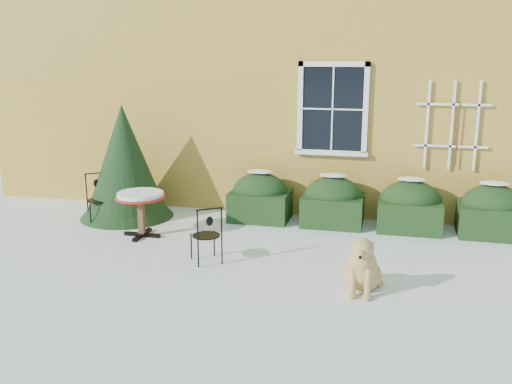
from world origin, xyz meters
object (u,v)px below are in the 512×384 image
(patio_chair_near, at_px, (207,234))
(evergreen_shrub, at_px, (125,173))
(patio_chair_far, at_px, (99,198))
(dog, at_px, (362,268))
(bistro_table, at_px, (141,200))

(patio_chair_near, bearing_deg, evergreen_shrub, -76.95)
(patio_chair_far, bearing_deg, dog, -59.29)
(evergreen_shrub, relative_size, patio_chair_far, 2.36)
(patio_chair_far, distance_m, dog, 5.12)
(dog, bearing_deg, patio_chair_far, 158.12)
(patio_chair_far, bearing_deg, patio_chair_near, -66.80)
(bistro_table, distance_m, dog, 3.90)
(patio_chair_near, bearing_deg, dog, 130.77)
(bistro_table, bearing_deg, dog, -21.01)
(dog, bearing_deg, bistro_table, 159.89)
(patio_chair_near, bearing_deg, bistro_table, -67.76)
(patio_chair_far, xyz_separation_m, dog, (4.72, -1.98, -0.12))
(patio_chair_near, distance_m, dog, 2.28)
(patio_chair_far, relative_size, dog, 0.98)
(evergreen_shrub, height_order, bistro_table, evergreen_shrub)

